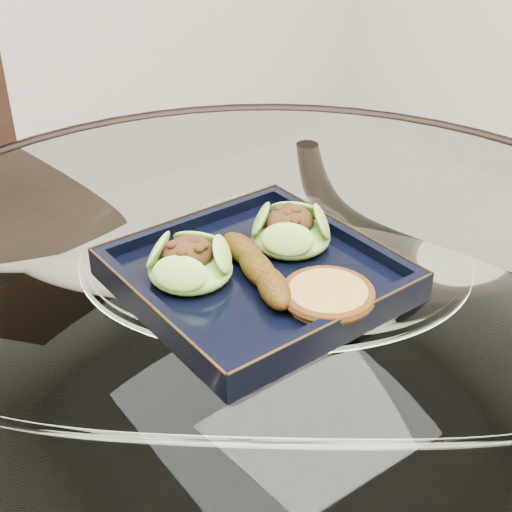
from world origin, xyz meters
TOP-DOWN VIEW (x-y plane):
  - dining_table at (-0.00, -0.00)m, footprint 1.13×1.13m
  - navy_plate at (-0.03, -0.01)m, footprint 0.28×0.28m
  - lettuce_wrap_left at (-0.10, 0.03)m, footprint 0.12×0.12m
  - lettuce_wrap_right at (0.04, 0.02)m, footprint 0.12×0.12m
  - roasted_plantain at (-0.04, -0.02)m, footprint 0.06×0.15m
  - crumb_patty at (-0.01, -0.10)m, footprint 0.09×0.09m

SIDE VIEW (x-z plane):
  - dining_table at x=0.00m, z-range 0.21..0.98m
  - navy_plate at x=-0.03m, z-range 0.76..0.78m
  - crumb_patty at x=-0.01m, z-range 0.78..0.80m
  - roasted_plantain at x=-0.04m, z-range 0.78..0.81m
  - lettuce_wrap_left at x=-0.10m, z-range 0.78..0.82m
  - lettuce_wrap_right at x=0.04m, z-range 0.78..0.82m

